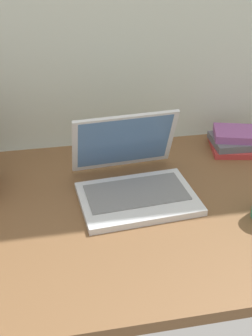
% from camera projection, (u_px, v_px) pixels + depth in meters
% --- Properties ---
extents(desk, '(1.60, 0.76, 0.03)m').
position_uv_depth(desk, '(113.00, 213.00, 1.13)').
color(desk, brown).
rests_on(desk, ground).
extents(laptop, '(0.33, 0.32, 0.21)m').
position_uv_depth(laptop, '(133.00, 178.00, 1.17)').
color(laptop, silver).
rests_on(laptop, desk).
extents(book_stack, '(0.23, 0.19, 0.07)m').
position_uv_depth(book_stack, '(242.00, 141.00, 1.40)').
color(book_stack, '#B23333').
rests_on(book_stack, desk).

